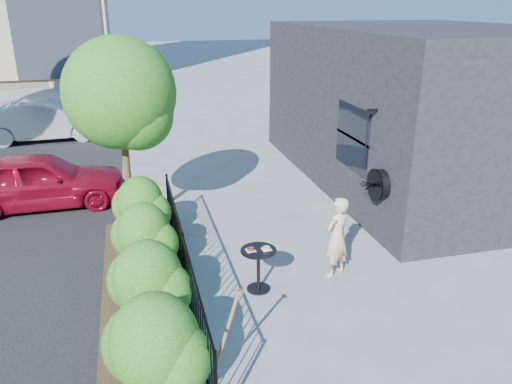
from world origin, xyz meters
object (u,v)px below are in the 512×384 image
object	(u,v)px
woman	(337,237)
shovel	(224,341)
car_silver	(45,120)
patio_tree	(124,100)
car_red	(40,180)
cafe_table	(259,262)

from	to	relation	value
woman	shovel	bearing A→B (deg)	12.72
car_silver	patio_tree	bearing A→B (deg)	-163.84
woman	shovel	world-z (taller)	woman
car_silver	woman	bearing A→B (deg)	-153.46
car_red	car_silver	world-z (taller)	car_silver
cafe_table	car_silver	xyz separation A→B (m)	(-4.75, 11.39, 0.19)
shovel	car_silver	world-z (taller)	car_silver
woman	car_silver	xyz separation A→B (m)	(-6.20, 11.24, -0.02)
cafe_table	shovel	world-z (taller)	shovel
patio_tree	woman	world-z (taller)	patio_tree
cafe_table	shovel	bearing A→B (deg)	-116.11
patio_tree	cafe_table	size ratio (longest dim) A/B	4.92
woman	patio_tree	bearing A→B (deg)	-68.39
car_silver	car_red	bearing A→B (deg)	-176.00
patio_tree	woman	xyz separation A→B (m)	(3.39, -2.83, -2.03)
woman	car_silver	size ratio (longest dim) A/B	0.34
cafe_table	car_red	xyz separation A→B (m)	(-4.03, 4.86, 0.13)
shovel	car_red	xyz separation A→B (m)	(-3.07, 6.81, 0.08)
cafe_table	car_red	size ratio (longest dim) A/B	0.21
cafe_table	car_red	distance (m)	6.31
patio_tree	cafe_table	bearing A→B (deg)	-56.95
patio_tree	car_silver	xyz separation A→B (m)	(-2.81, 8.41, -2.05)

